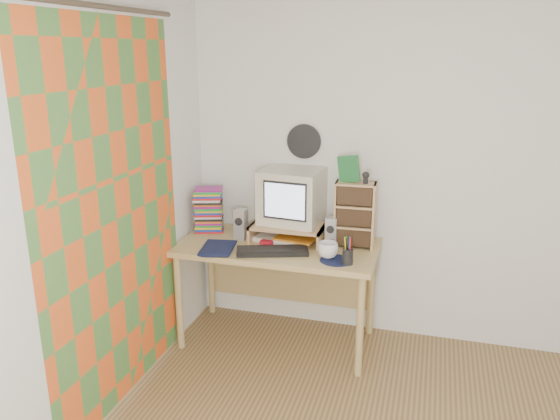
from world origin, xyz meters
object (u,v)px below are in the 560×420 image
Objects in this scene: desk at (280,259)px; mug at (328,250)px; cd_rack at (355,215)px; diary at (202,246)px; dvd_stack at (209,213)px; keyboard at (272,251)px; crt_monitor at (291,197)px.

mug is (0.39, -0.21, 0.19)m from desk.
cd_rack reaches higher than diary.
keyboard is at bearing -46.49° from dvd_stack.
keyboard is at bearing -90.89° from crt_monitor.
keyboard is (0.02, -0.24, 0.15)m from desk.
desk is 2.92× the size of keyboard.
crt_monitor is 0.52m from mug.
crt_monitor is at bearing 64.45° from keyboard.
mug is (0.97, -0.30, -0.09)m from dvd_stack.
desk is 4.88× the size of dvd_stack.
keyboard is 0.38m from mug.
keyboard is at bearing -86.08° from desk.
crt_monitor is 0.44m from keyboard.
mug is (0.37, 0.03, 0.04)m from keyboard.
dvd_stack is at bearing 176.63° from cd_rack.
desk is at bearing 22.82° from diary.
dvd_stack is 1.08× the size of diary.
mug is (-0.13, -0.27, -0.17)m from cd_rack.
dvd_stack is at bearing 96.84° from diary.
cd_rack is at bearing 2.52° from crt_monitor.
dvd_stack is at bearing -173.86° from crt_monitor.
dvd_stack reaches higher than diary.
crt_monitor is 0.47m from cd_rack.
mug is 0.51× the size of diary.
diary is (-0.99, -0.35, -0.20)m from cd_rack.
crt_monitor is 0.85× the size of keyboard.
diary is (0.11, -0.38, -0.12)m from dvd_stack.
dvd_stack is (-0.64, -0.00, -0.17)m from crt_monitor.
crt_monitor reaches higher than cd_rack.
diary is at bearing -91.82° from dvd_stack.
cd_rack is 1.72× the size of diary.
crt_monitor is at bearing -18.10° from dvd_stack.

